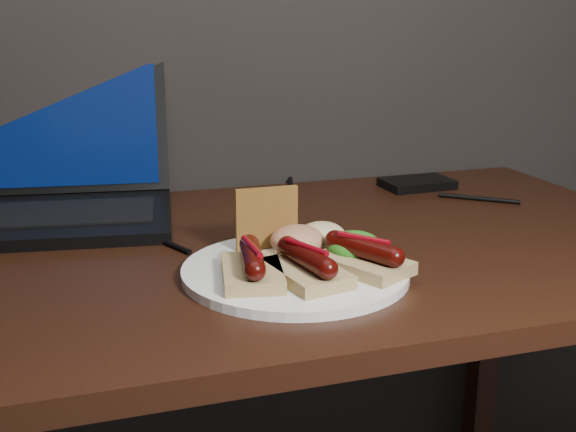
{
  "coord_description": "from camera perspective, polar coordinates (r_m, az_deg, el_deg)",
  "views": [
    {
      "loc": [
        -0.2,
        0.44,
        1.07
      ],
      "look_at": [
        0.07,
        1.28,
        0.82
      ],
      "focal_mm": 45.0,
      "sensor_mm": 36.0,
      "label": 1
    }
  ],
  "objects": [
    {
      "name": "desk",
      "position": [
        1.04,
        -5.41,
        -7.27
      ],
      "size": [
        1.4,
        0.7,
        0.75
      ],
      "color": "black",
      "rests_on": "ground"
    },
    {
      "name": "laptop",
      "position": [
        1.22,
        -17.65,
        2.51
      ],
      "size": [
        0.4,
        0.39,
        0.25
      ],
      "color": "black",
      "rests_on": "desk"
    },
    {
      "name": "hard_drive",
      "position": [
        1.38,
        10.16,
        2.55
      ],
      "size": [
        0.13,
        0.09,
        0.02
      ],
      "primitive_type": "cube",
      "rotation": [
        0.0,
        0.0,
        0.05
      ],
      "color": "black",
      "rests_on": "desk"
    },
    {
      "name": "desk_cables",
      "position": [
        1.16,
        -6.38,
        -0.02
      ],
      "size": [
        1.0,
        0.42,
        0.01
      ],
      "color": "black",
      "rests_on": "desk"
    },
    {
      "name": "plate",
      "position": [
        0.91,
        0.58,
        -4.37
      ],
      "size": [
        0.31,
        0.31,
        0.01
      ],
      "primitive_type": "cylinder",
      "rotation": [
        0.0,
        0.0,
        -0.1
      ],
      "color": "white",
      "rests_on": "desk"
    },
    {
      "name": "bread_sausage_left",
      "position": [
        0.86,
        -2.85,
        -3.95
      ],
      "size": [
        0.09,
        0.13,
        0.04
      ],
      "color": "tan",
      "rests_on": "plate"
    },
    {
      "name": "bread_sausage_center",
      "position": [
        0.86,
        1.47,
        -3.97
      ],
      "size": [
        0.09,
        0.13,
        0.04
      ],
      "color": "tan",
      "rests_on": "plate"
    },
    {
      "name": "bread_sausage_right",
      "position": [
        0.9,
        5.97,
        -3.24
      ],
      "size": [
        0.11,
        0.13,
        0.04
      ],
      "color": "tan",
      "rests_on": "plate"
    },
    {
      "name": "crispbread",
      "position": [
        0.96,
        -1.68,
        -0.18
      ],
      "size": [
        0.09,
        0.01,
        0.08
      ],
      "primitive_type": "cube",
      "color": "#A86C2E",
      "rests_on": "plate"
    },
    {
      "name": "salad_greens",
      "position": [
        0.93,
        5.3,
        -2.42
      ],
      "size": [
        0.07,
        0.07,
        0.04
      ],
      "primitive_type": "ellipsoid",
      "color": "#226313",
      "rests_on": "plate"
    },
    {
      "name": "salsa_mound",
      "position": [
        0.94,
        0.75,
        -1.94
      ],
      "size": [
        0.07,
        0.07,
        0.04
      ],
      "primitive_type": "ellipsoid",
      "color": "#A92110",
      "rests_on": "plate"
    },
    {
      "name": "coleslaw_mound",
      "position": [
        0.98,
        2.7,
        -1.52
      ],
      "size": [
        0.06,
        0.06,
        0.04
      ],
      "primitive_type": "ellipsoid",
      "color": "beige",
      "rests_on": "plate"
    }
  ]
}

